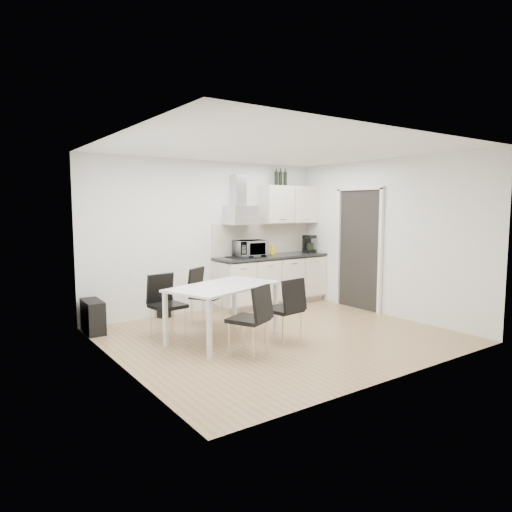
{
  "coord_description": "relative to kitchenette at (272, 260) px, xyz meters",
  "views": [
    {
      "loc": [
        -3.88,
        -4.98,
        1.82
      ],
      "look_at": [
        -0.1,
        0.41,
        1.1
      ],
      "focal_mm": 32.0,
      "sensor_mm": 36.0,
      "label": 1
    }
  ],
  "objects": [
    {
      "name": "ground",
      "position": [
        -1.19,
        -1.73,
        -0.83
      ],
      "size": [
        4.5,
        4.5,
        0.0
      ],
      "primitive_type": "plane",
      "color": "tan",
      "rests_on": "ground"
    },
    {
      "name": "wall_back",
      "position": [
        -1.19,
        0.27,
        0.47
      ],
      "size": [
        4.5,
        0.1,
        2.6
      ],
      "primitive_type": "cube",
      "color": "white",
      "rests_on": "ground"
    },
    {
      "name": "wall_front",
      "position": [
        -1.19,
        -3.73,
        0.47
      ],
      "size": [
        4.5,
        0.1,
        2.6
      ],
      "primitive_type": "cube",
      "color": "white",
      "rests_on": "ground"
    },
    {
      "name": "wall_left",
      "position": [
        -3.44,
        -1.73,
        0.47
      ],
      "size": [
        0.1,
        4.0,
        2.6
      ],
      "primitive_type": "cube",
      "color": "white",
      "rests_on": "ground"
    },
    {
      "name": "wall_right",
      "position": [
        1.06,
        -1.73,
        0.47
      ],
      "size": [
        0.1,
        4.0,
        2.6
      ],
      "primitive_type": "cube",
      "color": "white",
      "rests_on": "ground"
    },
    {
      "name": "ceiling",
      "position": [
        -1.19,
        -1.73,
        1.77
      ],
      "size": [
        4.5,
        4.5,
        0.0
      ],
      "primitive_type": "plane",
      "color": "white",
      "rests_on": "wall_back"
    },
    {
      "name": "doorway",
      "position": [
        1.02,
        -1.18,
        0.22
      ],
      "size": [
        0.08,
        1.04,
        2.1
      ],
      "primitive_type": "cube",
      "color": "white",
      "rests_on": "ground"
    },
    {
      "name": "kitchenette",
      "position": [
        0.0,
        0.0,
        0.0
      ],
      "size": [
        2.22,
        0.64,
        2.52
      ],
      "color": "beige",
      "rests_on": "ground"
    },
    {
      "name": "dining_table",
      "position": [
        -1.92,
        -1.45,
        -0.15
      ],
      "size": [
        1.71,
        1.3,
        0.75
      ],
      "rotation": [
        0.0,
        0.0,
        0.32
      ],
      "color": "white",
      "rests_on": "ground"
    },
    {
      "name": "chair_far_left",
      "position": [
        -2.52,
        -0.95,
        -0.39
      ],
      "size": [
        0.5,
        0.55,
        0.88
      ],
      "primitive_type": null,
      "rotation": [
        0.0,
        0.0,
        3.26
      ],
      "color": "black",
      "rests_on": "ground"
    },
    {
      "name": "chair_far_right",
      "position": [
        -1.74,
        -0.65,
        -0.39
      ],
      "size": [
        0.64,
        0.66,
        0.88
      ],
      "primitive_type": null,
      "rotation": [
        0.0,
        0.0,
        3.7
      ],
      "color": "black",
      "rests_on": "ground"
    },
    {
      "name": "chair_near_left",
      "position": [
        -2.04,
        -2.22,
        -0.39
      ],
      "size": [
        0.61,
        0.64,
        0.88
      ],
      "primitive_type": null,
      "rotation": [
        0.0,
        0.0,
        0.44
      ],
      "color": "black",
      "rests_on": "ground"
    },
    {
      "name": "chair_near_right",
      "position": [
        -1.36,
        -2.04,
        -0.39
      ],
      "size": [
        0.5,
        0.55,
        0.88
      ],
      "primitive_type": null,
      "rotation": [
        0.0,
        0.0,
        0.13
      ],
      "color": "black",
      "rests_on": "ground"
    },
    {
      "name": "guitar_amp",
      "position": [
        -3.3,
        -0.08,
        -0.59
      ],
      "size": [
        0.27,
        0.58,
        0.47
      ],
      "rotation": [
        0.0,
        0.0,
        -0.04
      ],
      "color": "black",
      "rests_on": "ground"
    },
    {
      "name": "floor_speaker",
      "position": [
        -2.08,
        0.17,
        -0.66
      ],
      "size": [
        0.25,
        0.24,
        0.33
      ],
      "primitive_type": "cube",
      "rotation": [
        0.0,
        0.0,
        0.39
      ],
      "color": "black",
      "rests_on": "ground"
    }
  ]
}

